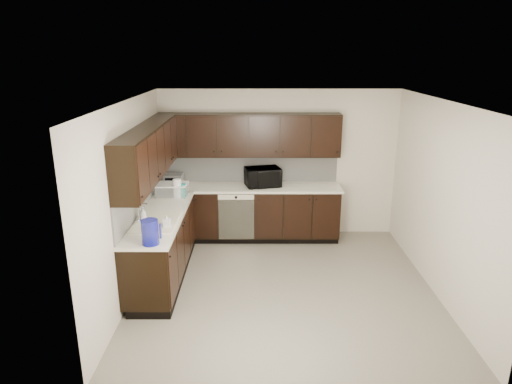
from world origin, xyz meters
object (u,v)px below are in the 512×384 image
at_px(toaster_oven, 174,180).
at_px(blue_pitcher, 150,232).
at_px(sink, 156,227).
at_px(microwave, 263,177).
at_px(storage_bin, 172,190).

height_order(toaster_oven, blue_pitcher, blue_pitcher).
bearing_deg(blue_pitcher, sink, 107.59).
xyz_separation_m(sink, blue_pitcher, (0.08, -0.69, 0.21)).
distance_m(sink, toaster_oven, 1.76).
bearing_deg(toaster_oven, microwave, 2.16).
xyz_separation_m(toaster_oven, blue_pitcher, (0.15, -2.43, 0.05)).
height_order(microwave, storage_bin, microwave).
relative_size(sink, toaster_oven, 2.68).
xyz_separation_m(sink, storage_bin, (0.00, 1.19, 0.15)).
height_order(toaster_oven, storage_bin, toaster_oven).
bearing_deg(microwave, storage_bin, -174.97).
bearing_deg(sink, storage_bin, 89.80).
relative_size(toaster_oven, storage_bin, 0.67).
height_order(microwave, toaster_oven, microwave).
height_order(sink, blue_pitcher, blue_pitcher).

